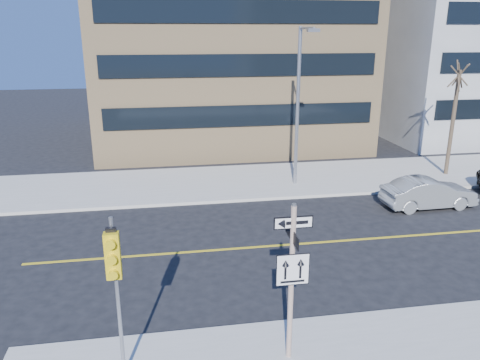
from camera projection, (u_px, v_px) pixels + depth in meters
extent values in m
plane|color=black|center=(267.00, 306.00, 14.08)|extent=(120.00, 120.00, 0.00)
cylinder|color=silver|center=(291.00, 285.00, 11.08)|extent=(0.13, 0.13, 4.00)
cylinder|color=gray|center=(294.00, 205.00, 10.46)|extent=(0.10, 0.10, 0.06)
cube|color=black|center=(293.00, 223.00, 10.59)|extent=(0.92, 0.03, 0.30)
cube|color=black|center=(293.00, 237.00, 10.70)|extent=(0.03, 0.92, 0.30)
cube|color=white|center=(293.00, 270.00, 10.86)|extent=(0.80, 0.03, 0.80)
cylinder|color=gray|center=(118.00, 300.00, 10.45)|extent=(0.09, 0.09, 4.00)
cube|color=yellow|center=(113.00, 256.00, 9.90)|extent=(0.32, 0.22, 1.05)
sphere|color=#8C0705|center=(111.00, 243.00, 9.68)|extent=(0.17, 0.17, 0.17)
sphere|color=black|center=(112.00, 258.00, 9.79)|extent=(0.17, 0.17, 0.17)
sphere|color=black|center=(114.00, 273.00, 9.89)|extent=(0.17, 0.17, 0.17)
imported|color=gray|center=(429.00, 193.00, 21.77)|extent=(1.62, 4.35, 1.42)
cylinder|color=gray|center=(298.00, 109.00, 23.79)|extent=(0.18, 0.18, 8.00)
cylinder|color=gray|center=(307.00, 28.00, 21.67)|extent=(0.10, 2.20, 0.10)
cube|color=gray|center=(313.00, 30.00, 20.76)|extent=(0.55, 0.30, 0.16)
cylinder|color=#3C3023|center=(453.00, 123.00, 25.82)|extent=(0.22, 0.22, 5.80)
cube|color=tan|center=(222.00, 16.00, 35.18)|extent=(18.00, 18.00, 18.00)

